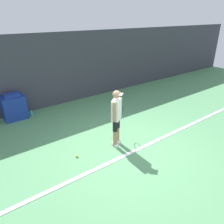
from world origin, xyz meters
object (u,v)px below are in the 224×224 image
Objects in this scene: tennis_ball at (77,156)px; water_bottle at (31,113)px; tennis_player at (117,116)px; covered_chair at (14,107)px.

tennis_ball is 0.29× the size of water_bottle.
tennis_player is 4.04m from covered_chair.
tennis_player reaches higher than covered_chair.
covered_chair is (-0.62, 3.43, 0.42)m from tennis_ball.
tennis_ball is at bearing 138.86° from tennis_player.
tennis_ball is at bearing -88.73° from water_bottle.
tennis_ball is at bearing -79.80° from covered_chair.
covered_chair is at bearing 100.20° from tennis_ball.
tennis_player is 3.81m from water_bottle.
covered_chair is 4.11× the size of water_bottle.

